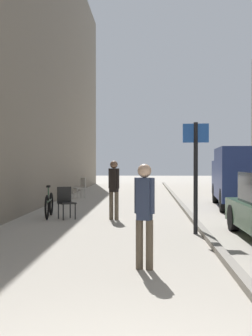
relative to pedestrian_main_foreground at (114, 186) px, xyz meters
The scene contains 9 objects.
ground_plane 2.12m from the pedestrian_main_foreground, 68.42° to the left, with size 80.00×80.00×0.00m, color #A8A093.
kerb_strip 3.01m from the pedestrian_main_foreground, 37.53° to the left, with size 0.16×40.00×0.12m, color gray.
pedestrian_main_foreground is the anchor object (origin of this frame).
pedestrian_mid_block 6.14m from the pedestrian_main_foreground, 81.52° to the right, with size 0.32×0.24×1.65m.
delivery_van 5.85m from the pedestrian_main_foreground, 39.86° to the left, with size 2.31×5.27×2.18m.
street_sign_post 3.31m from the pedestrian_main_foreground, 50.28° to the right, with size 0.60×0.10×2.60m.
bicycle_leaning 2.13m from the pedestrian_main_foreground, 167.27° to the left, with size 0.22×1.77×0.98m.
cafe_chair_near_window 1.51m from the pedestrian_main_foreground, behind, with size 0.61×0.61×0.94m.
cafe_chair_by_doorway 8.04m from the pedestrian_main_foreground, 104.96° to the left, with size 0.61×0.61×0.94m.
Camera 1 is at (0.24, -2.93, 1.69)m, focal length 48.86 mm.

